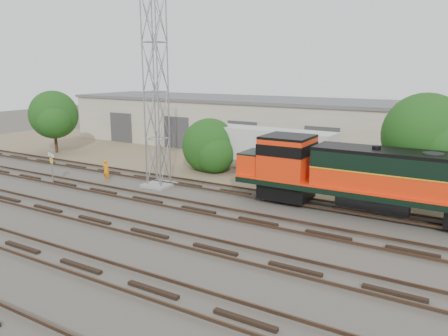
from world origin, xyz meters
The scene contains 12 objects.
ground centered at (0.00, 0.00, 0.00)m, with size 140.00×140.00×0.00m, color #47423A.
dirt_strip centered at (0.00, 15.00, 0.01)m, with size 80.00×16.00×0.02m, color #726047.
tracks centered at (0.00, -3.00, 0.08)m, with size 80.00×20.40×0.28m.
warehouse centered at (0.04, 22.98, 2.65)m, with size 58.40×10.40×5.30m.
locomotive centered at (8.84, 6.00, 2.31)m, with size 16.70×2.93×4.01m.
signal_tower centered at (-5.70, 4.79, 6.57)m, with size 1.99×1.99×13.44m.
sign_post centered at (-12.77, 1.15, 1.66)m, with size 0.94×0.33×2.38m.
worker centered at (-10.11, 3.91, 0.83)m, with size 0.61×0.40×1.66m, color orange.
semi_trailer centered at (-0.75, 11.97, 2.35)m, with size 12.24×2.98×3.74m.
tree_west centered at (-22.75, 9.43, 3.75)m, with size 5.04×4.80×6.28m.
tree_mid centered at (-5.18, 11.01, 1.93)m, with size 4.87×4.64×4.64m.
tree_east centered at (11.38, 9.82, 4.25)m, with size 5.42×5.16×6.97m.
Camera 1 is at (14.18, -19.20, 8.33)m, focal length 35.00 mm.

